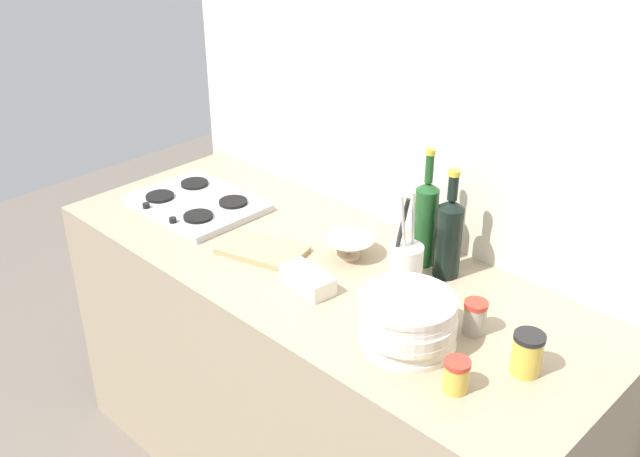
{
  "coord_description": "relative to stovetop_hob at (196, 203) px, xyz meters",
  "views": [
    {
      "loc": [
        1.32,
        -1.36,
        2.03
      ],
      "look_at": [
        0.0,
        0.0,
        1.02
      ],
      "focal_mm": 41.59,
      "sensor_mm": 36.0,
      "label": 1
    }
  ],
  "objects": [
    {
      "name": "counter_block",
      "position": [
        0.57,
        0.02,
        -0.46
      ],
      "size": [
        1.8,
        0.7,
        0.9
      ],
      "primitive_type": "cube",
      "color": "tan",
      "rests_on": "ground"
    },
    {
      "name": "backsplash_panel",
      "position": [
        0.57,
        0.4,
        0.19
      ],
      "size": [
        1.9,
        0.06,
        2.2
      ],
      "primitive_type": "cube",
      "color": "beige",
      "rests_on": "ground"
    },
    {
      "name": "stovetop_hob",
      "position": [
        0.0,
        0.0,
        0.0
      ],
      "size": [
        0.43,
        0.33,
        0.04
      ],
      "color": "#B2B2B7",
      "rests_on": "counter_block"
    },
    {
      "name": "plate_stack",
      "position": [
        1.0,
        -0.1,
        0.05
      ],
      "size": [
        0.25,
        0.25,
        0.13
      ],
      "color": "silver",
      "rests_on": "counter_block"
    },
    {
      "name": "wine_bottle_leftmost",
      "position": [
        0.78,
        0.24,
        0.13
      ],
      "size": [
        0.07,
        0.07,
        0.36
      ],
      "color": "#19471E",
      "rests_on": "counter_block"
    },
    {
      "name": "wine_bottle_mid_left",
      "position": [
        0.87,
        0.23,
        0.12
      ],
      "size": [
        0.08,
        0.08,
        0.33
      ],
      "color": "black",
      "rests_on": "counter_block"
    },
    {
      "name": "mixing_bowl",
      "position": [
        0.6,
        0.12,
        0.02
      ],
      "size": [
        0.16,
        0.16,
        0.06
      ],
      "color": "beige",
      "rests_on": "counter_block"
    },
    {
      "name": "butter_dish",
      "position": [
        0.64,
        -0.09,
        0.01
      ],
      "size": [
        0.17,
        0.1,
        0.05
      ],
      "primitive_type": "cube",
      "rotation": [
        0.0,
        0.0,
        -0.12
      ],
      "color": "silver",
      "rests_on": "counter_block"
    },
    {
      "name": "utensil_crock",
      "position": [
        0.82,
        0.1,
        0.06
      ],
      "size": [
        0.1,
        0.1,
        0.29
      ],
      "color": "silver",
      "rests_on": "counter_block"
    },
    {
      "name": "condiment_jar_front",
      "position": [
        1.19,
        -0.16,
        0.03
      ],
      "size": [
        0.06,
        0.06,
        0.08
      ],
      "color": "gold",
      "rests_on": "counter_block"
    },
    {
      "name": "condiment_jar_rear",
      "position": [
        1.27,
        0.01,
        0.04
      ],
      "size": [
        0.08,
        0.08,
        0.11
      ],
      "color": "gold",
      "rests_on": "counter_block"
    },
    {
      "name": "condiment_jar_spare",
      "position": [
        1.09,
        0.05,
        0.03
      ],
      "size": [
        0.06,
        0.06,
        0.09
      ],
      "color": "#9E998C",
      "rests_on": "counter_block"
    },
    {
      "name": "cutting_board",
      "position": [
        0.4,
        -0.05,
        -0.0
      ],
      "size": [
        0.29,
        0.22,
        0.02
      ],
      "primitive_type": "cube",
      "rotation": [
        0.0,
        0.0,
        0.29
      ],
      "color": "tan",
      "rests_on": "counter_block"
    }
  ]
}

